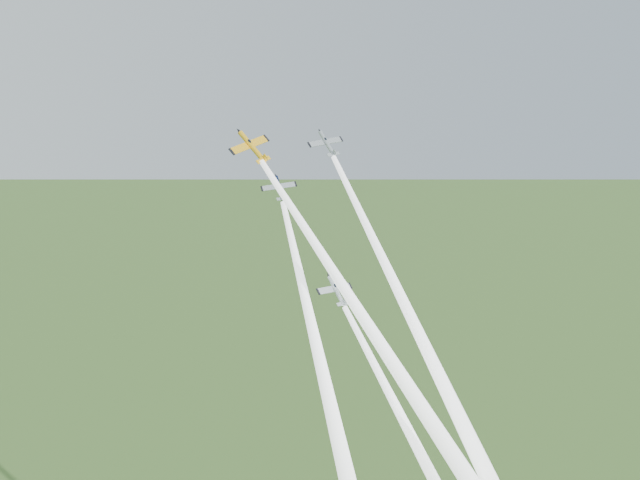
{
  "coord_description": "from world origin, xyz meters",
  "views": [
    {
      "loc": [
        -80.51,
        -112.28,
        118.15
      ],
      "look_at": [
        0.0,
        -6.0,
        92.0
      ],
      "focal_mm": 45.0,
      "sensor_mm": 36.0,
      "label": 1
    }
  ],
  "objects_px": {
    "plane_yellow": "(252,147)",
    "plane_navy": "(280,188)",
    "plane_silver_right": "(327,143)",
    "plane_silver_low": "(336,291)"
  },
  "relations": [
    {
      "from": "plane_yellow",
      "to": "plane_navy",
      "type": "height_order",
      "value": "plane_yellow"
    },
    {
      "from": "plane_yellow",
      "to": "plane_navy",
      "type": "xyz_separation_m",
      "value": [
        6.64,
        1.63,
        -7.67
      ]
    },
    {
      "from": "plane_silver_right",
      "to": "plane_navy",
      "type": "bearing_deg",
      "value": -173.5
    },
    {
      "from": "plane_silver_right",
      "to": "plane_silver_low",
      "type": "height_order",
      "value": "plane_silver_right"
    },
    {
      "from": "plane_navy",
      "to": "plane_yellow",
      "type": "bearing_deg",
      "value": -146.8
    },
    {
      "from": "plane_silver_right",
      "to": "plane_yellow",
      "type": "bearing_deg",
      "value": -168.53
    },
    {
      "from": "plane_silver_right",
      "to": "plane_silver_low",
      "type": "distance_m",
      "value": 29.32
    },
    {
      "from": "plane_navy",
      "to": "plane_silver_low",
      "type": "xyz_separation_m",
      "value": [
        0.94,
        -15.04,
        -15.73
      ]
    },
    {
      "from": "plane_yellow",
      "to": "plane_silver_low",
      "type": "xyz_separation_m",
      "value": [
        7.58,
        -13.42,
        -23.4
      ]
    },
    {
      "from": "plane_navy",
      "to": "plane_silver_right",
      "type": "relative_size",
      "value": 0.9
    }
  ]
}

